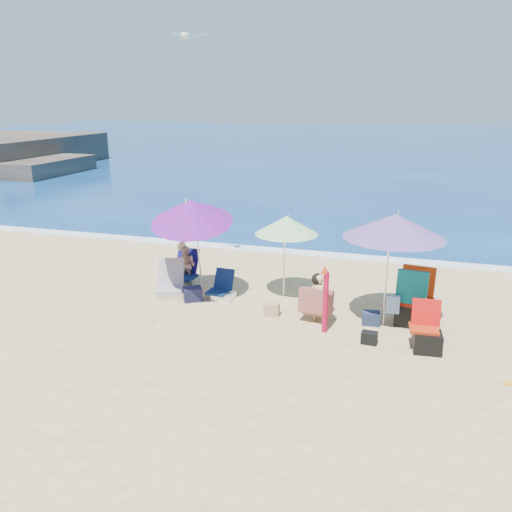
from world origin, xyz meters
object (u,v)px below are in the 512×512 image
(person_center, at_px, (318,299))
(seagull, at_px, (185,35))
(umbrella_striped, at_px, (287,225))
(person_left, at_px, (186,265))
(chair_rainbow, at_px, (171,287))
(furled_umbrella, at_px, (325,296))
(camp_chair_left, at_px, (427,336))
(camp_chair_right, at_px, (413,304))
(umbrella_turquoise, at_px, (394,226))
(chair_navy, at_px, (223,291))
(umbrella_blue, at_px, (191,211))

(person_center, bearing_deg, seagull, 147.72)
(umbrella_striped, distance_m, person_left, 2.71)
(seagull, bearing_deg, person_left, -76.74)
(seagull, bearing_deg, chair_rainbow, -82.55)
(person_center, distance_m, seagull, 6.72)
(furled_umbrella, relative_size, chair_rainbow, 1.50)
(camp_chair_left, relative_size, person_left, 0.84)
(person_center, bearing_deg, chair_rainbow, 172.99)
(camp_chair_right, bearing_deg, umbrella_turquoise, -178.22)
(chair_navy, bearing_deg, camp_chair_left, -17.21)
(umbrella_turquoise, xyz_separation_m, camp_chair_left, (0.72, -1.04, -1.70))
(umbrella_striped, height_order, person_left, umbrella_striped)
(umbrella_turquoise, bearing_deg, chair_rainbow, 179.33)
(umbrella_blue, bearing_deg, person_left, 122.91)
(chair_navy, distance_m, camp_chair_left, 4.50)
(seagull, bearing_deg, furled_umbrella, -35.51)
(camp_chair_left, relative_size, camp_chair_right, 0.74)
(umbrella_striped, relative_size, chair_rainbow, 2.10)
(chair_rainbow, height_order, camp_chair_left, camp_chair_left)
(furled_umbrella, relative_size, person_left, 1.28)
(chair_rainbow, bearing_deg, camp_chair_right, -0.45)
(chair_navy, relative_size, person_left, 0.60)
(seagull, bearing_deg, camp_chair_right, -19.44)
(furled_umbrella, bearing_deg, camp_chair_left, -7.15)
(furled_umbrella, distance_m, chair_navy, 2.75)
(umbrella_turquoise, bearing_deg, camp_chair_right, 1.78)
(umbrella_blue, xyz_separation_m, camp_chair_right, (4.64, -0.06, -1.56))
(person_left, bearing_deg, chair_rainbow, -89.31)
(umbrella_turquoise, height_order, chair_rainbow, umbrella_turquoise)
(chair_navy, relative_size, chair_rainbow, 0.70)
(furled_umbrella, bearing_deg, umbrella_blue, 163.84)
(chair_rainbow, bearing_deg, person_center, -7.01)
(umbrella_blue, distance_m, person_center, 3.24)
(person_center, height_order, seagull, seagull)
(person_center, xyz_separation_m, person_left, (-3.39, 1.30, -0.01))
(chair_rainbow, distance_m, camp_chair_right, 5.19)
(seagull, bearing_deg, camp_chair_left, -27.59)
(umbrella_blue, bearing_deg, seagull, 113.10)
(umbrella_turquoise, distance_m, person_left, 5.05)
(chair_navy, height_order, seagull, seagull)
(umbrella_blue, height_order, chair_navy, umbrella_blue)
(furled_umbrella, bearing_deg, umbrella_striped, 124.63)
(umbrella_striped, xyz_separation_m, umbrella_blue, (-1.90, -0.78, 0.36))
(chair_navy, distance_m, person_left, 1.35)
(chair_rainbow, xyz_separation_m, person_left, (-0.01, 0.88, 0.25))
(umbrella_turquoise, height_order, furled_umbrella, umbrella_turquoise)
(person_center, bearing_deg, person_left, 159.10)
(umbrella_striped, relative_size, person_left, 1.80)
(furled_umbrella, height_order, seagull, seagull)
(umbrella_blue, xyz_separation_m, chair_rainbow, (-0.55, -0.02, -1.76))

